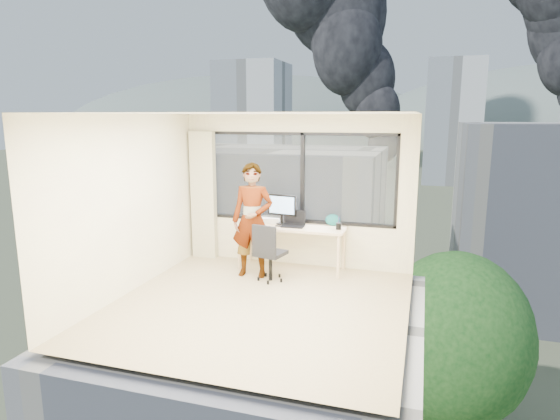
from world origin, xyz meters
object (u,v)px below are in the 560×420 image
at_px(chair, 270,251).
at_px(monitor, 282,209).
at_px(person, 252,220).
at_px(handbag, 333,220).
at_px(desk, 291,247).
at_px(game_console, 271,219).
at_px(laptop, 293,220).

bearing_deg(chair, monitor, 105.00).
height_order(person, handbag, person).
relative_size(desk, game_console, 5.20).
height_order(person, laptop, person).
relative_size(person, game_console, 5.33).
height_order(chair, game_console, chair).
xyz_separation_m(monitor, handbag, (0.86, 0.12, -0.16)).
xyz_separation_m(game_console, laptop, (0.47, -0.24, 0.08)).
xyz_separation_m(desk, laptop, (0.04, -0.03, 0.49)).
bearing_deg(laptop, desk, 134.41).
bearing_deg(chair, desk, 88.44).
xyz_separation_m(desk, handbag, (0.66, 0.22, 0.47)).
height_order(game_console, laptop, laptop).
bearing_deg(chair, laptop, 84.59).
xyz_separation_m(desk, person, (-0.51, -0.51, 0.55)).
height_order(chair, laptop, laptop).
height_order(desk, game_console, game_console).
bearing_deg(monitor, game_console, 164.23).
bearing_deg(laptop, person, -140.42).
distance_m(game_console, laptop, 0.54).
relative_size(monitor, laptop, 1.32).
distance_m(chair, handbag, 1.26).
bearing_deg(laptop, game_console, 150.91).
bearing_deg(desk, monitor, 152.08).
xyz_separation_m(person, game_console, (0.07, 0.72, -0.13)).
height_order(person, game_console, person).
bearing_deg(desk, chair, -103.64).
relative_size(chair, laptop, 2.44).
xyz_separation_m(game_console, handbag, (1.10, 0.01, 0.06)).
relative_size(game_console, handbag, 1.35).
relative_size(person, laptop, 4.75).
distance_m(chair, laptop, 0.76).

